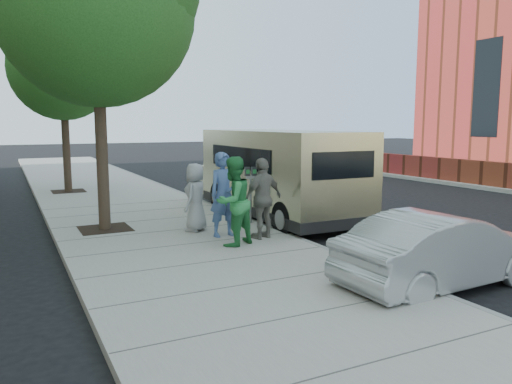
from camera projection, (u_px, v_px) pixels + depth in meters
ground at (230, 246)px, 11.16m from camera, size 120.00×120.00×0.00m
sidewalk at (188, 247)px, 10.71m from camera, size 5.00×60.00×0.15m
curb_face at (286, 236)px, 11.80m from camera, size 0.12×60.00×0.16m
tree_near at (97, 0)px, 11.52m from camera, size 4.62×4.60×7.53m
tree_far at (63, 64)px, 18.33m from camera, size 3.92×3.80×6.49m
parking_meter at (251, 183)px, 12.81m from camera, size 0.31×0.16×1.46m
van at (277, 172)px, 14.31m from camera, size 2.36×6.81×2.51m
sedan at (442, 250)px, 8.29m from camera, size 3.91×1.54×1.27m
person_officer at (224, 194)px, 11.33m from camera, size 0.75×0.53×1.93m
person_green_shirt at (233, 201)px, 10.47m from camera, size 1.13×1.02×1.88m
person_gray_shirt at (196, 197)px, 11.93m from camera, size 0.92×0.93×1.63m
person_striped_polo at (263, 198)px, 11.13m from camera, size 1.14×0.72×1.81m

